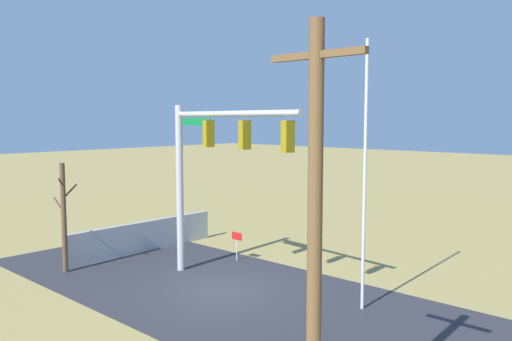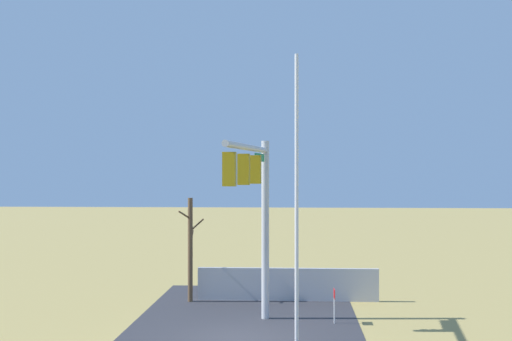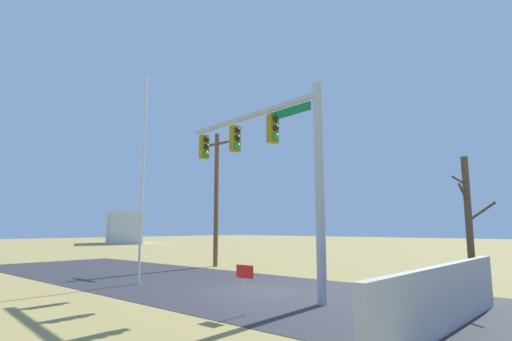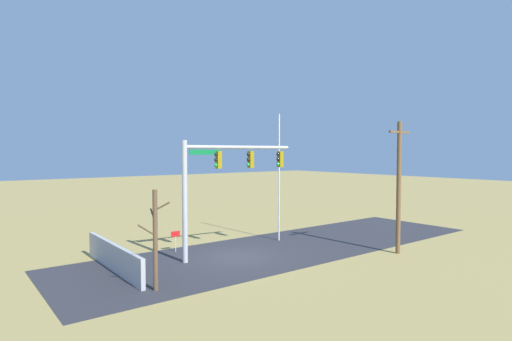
{
  "view_description": "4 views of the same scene",
  "coord_description": "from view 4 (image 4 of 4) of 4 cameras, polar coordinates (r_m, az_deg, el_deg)",
  "views": [
    {
      "loc": [
        -13.01,
        12.27,
        5.96
      ],
      "look_at": [
        -1.27,
        -0.47,
        4.26
      ],
      "focal_mm": 36.87,
      "sensor_mm": 36.0,
      "label": 1
    },
    {
      "loc": [
        -22.21,
        -1.78,
        5.39
      ],
      "look_at": [
        -0.68,
        -0.53,
        5.41
      ],
      "focal_mm": 48.47,
      "sensor_mm": 36.0,
      "label": 2
    },
    {
      "loc": [
        9.35,
        -10.61,
        2.14
      ],
      "look_at": [
        -0.18,
        0.04,
        4.19
      ],
      "focal_mm": 28.22,
      "sensor_mm": 36.0,
      "label": 3
    },
    {
      "loc": [
        13.13,
        18.71,
        5.84
      ],
      "look_at": [
        -0.96,
        0.43,
        4.83
      ],
      "focal_mm": 28.79,
      "sensor_mm": 36.0,
      "label": 4
    }
  ],
  "objects": [
    {
      "name": "ground_plane",
      "position": [
        23.59,
        -2.53,
        -11.84
      ],
      "size": [
        160.0,
        160.0,
        0.0
      ],
      "primitive_type": "plane",
      "color": "#9E894C"
    },
    {
      "name": "road_surface",
      "position": [
        26.03,
        4.81,
        -10.47
      ],
      "size": [
        28.0,
        8.0,
        0.01
      ],
      "primitive_type": "cube",
      "color": "#2D2D33",
      "rests_on": "ground_plane"
    },
    {
      "name": "sidewalk_corner",
      "position": [
        22.22,
        -12.14,
        -12.79
      ],
      "size": [
        6.0,
        6.0,
        0.01
      ],
      "primitive_type": "cube",
      "color": "#B7B5AD",
      "rests_on": "ground_plane"
    },
    {
      "name": "retaining_fence",
      "position": [
        21.84,
        -19.19,
        -11.31
      ],
      "size": [
        0.2,
        7.51,
        1.36
      ],
      "primitive_type": "cube",
      "color": "#A8A8AD",
      "rests_on": "ground_plane"
    },
    {
      "name": "signal_mast",
      "position": [
        22.7,
        -5.18,
        -0.58
      ],
      "size": [
        6.7,
        1.07,
        6.49
      ],
      "color": "#B2B5BA",
      "rests_on": "ground_plane"
    },
    {
      "name": "flagpole",
      "position": [
        27.16,
        3.22,
        -0.99
      ],
      "size": [
        0.1,
        0.1,
        8.38
      ],
      "primitive_type": "cylinder",
      "color": "silver",
      "rests_on": "ground_plane"
    },
    {
      "name": "utility_pole",
      "position": [
        25.01,
        19.22,
        -1.92
      ],
      "size": [
        1.9,
        0.26,
        7.62
      ],
      "color": "brown",
      "rests_on": "ground_plane"
    },
    {
      "name": "bare_tree",
      "position": [
        17.99,
        -13.83,
        -9.23
      ],
      "size": [
        1.27,
        1.02,
        4.29
      ],
      "color": "brown",
      "rests_on": "ground_plane"
    },
    {
      "name": "open_sign",
      "position": [
        24.88,
        -11.12,
        -8.98
      ],
      "size": [
        0.56,
        0.04,
        1.22
      ],
      "color": "silver",
      "rests_on": "ground_plane"
    }
  ]
}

